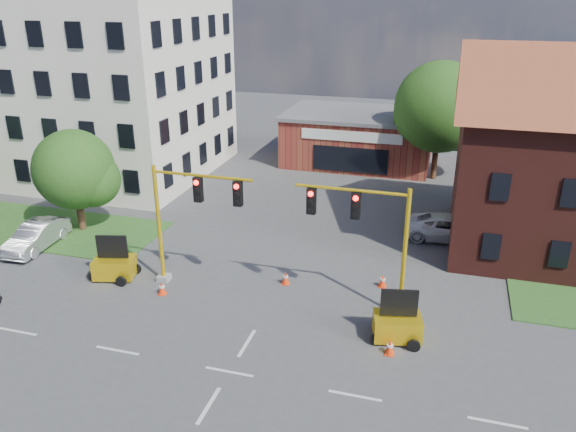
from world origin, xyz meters
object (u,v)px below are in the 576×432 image
object	(u,v)px
trailer_west	(114,265)
trailer_east	(397,324)
signal_mast_east	(368,234)
pickup_white	(451,228)
signal_mast_west	(188,213)

from	to	relation	value
trailer_west	trailer_east	xyz separation A→B (m)	(14.62, -1.44, -0.00)
signal_mast_east	trailer_east	world-z (taller)	signal_mast_east
signal_mast_east	trailer_east	bearing A→B (deg)	-47.70
trailer_east	pickup_white	distance (m)	11.45
signal_mast_west	signal_mast_east	distance (m)	8.71
signal_mast_east	pickup_white	bearing A→B (deg)	68.56
signal_mast_west	signal_mast_east	world-z (taller)	same
trailer_east	pickup_white	world-z (taller)	trailer_east
signal_mast_east	trailer_east	xyz separation A→B (m)	(1.71, -1.88, -3.21)
pickup_white	trailer_west	bearing A→B (deg)	119.67
trailer_west	pickup_white	world-z (taller)	trailer_west
trailer_east	signal_mast_west	bearing A→B (deg)	157.55
trailer_west	trailer_east	distance (m)	14.69
signal_mast_east	trailer_west	size ratio (longest dim) A/B	2.70
trailer_west	pickup_white	xyz separation A→B (m)	(16.60, 9.84, 0.03)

